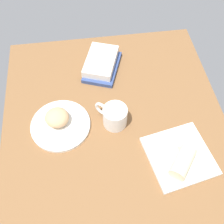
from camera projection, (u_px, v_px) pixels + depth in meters
dining_table at (116, 133)px, 108.52cm from camera, size 110.00×90.00×4.00cm
round_plate at (61, 125)px, 107.31cm from camera, size 23.64×23.64×1.40cm
scone_pastry at (57, 118)px, 105.01cm from camera, size 11.39×11.55×5.84cm
square_plate at (179, 156)px, 99.86cm from camera, size 26.38×26.38×1.60cm
sauce_cup at (179, 141)px, 100.79cm from camera, size 5.83×5.83×2.69cm
breakfast_wrap at (183, 162)px, 94.43cm from camera, size 13.03×12.06×6.03cm
book_stack at (101, 64)px, 123.14cm from camera, size 24.78×20.45×5.50cm
coffee_mug at (114, 116)px, 105.09cm from camera, size 11.68×12.17×9.01cm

